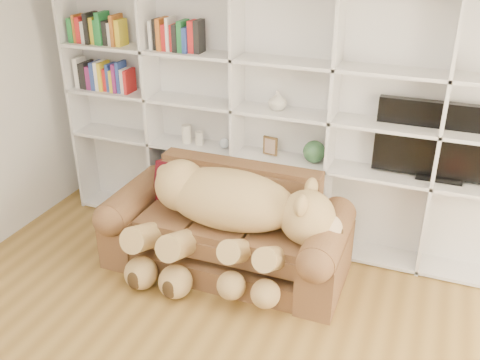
% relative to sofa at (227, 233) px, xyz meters
% --- Properties ---
extents(wall_back, '(5.00, 0.02, 2.70)m').
position_rel_sofa_xyz_m(wall_back, '(0.30, 0.81, 1.02)').
color(wall_back, silver).
rests_on(wall_back, floor).
extents(bookshelf, '(4.43, 0.35, 2.40)m').
position_rel_sofa_xyz_m(bookshelf, '(0.06, 0.67, 0.97)').
color(bookshelf, silver).
rests_on(bookshelf, floor).
extents(sofa, '(2.10, 0.91, 0.88)m').
position_rel_sofa_xyz_m(sofa, '(0.00, 0.00, 0.00)').
color(sofa, brown).
rests_on(sofa, floor).
extents(teddy_bear, '(1.72, 0.91, 1.00)m').
position_rel_sofa_xyz_m(teddy_bear, '(0.07, -0.18, 0.30)').
color(teddy_bear, tan).
rests_on(teddy_bear, sofa).
extents(throw_pillow, '(0.41, 0.25, 0.41)m').
position_rel_sofa_xyz_m(throw_pillow, '(-0.57, 0.15, 0.31)').
color(throw_pillow, '#520E13').
rests_on(throw_pillow, sofa).
extents(tv, '(1.12, 0.18, 0.66)m').
position_rel_sofa_xyz_m(tv, '(1.66, 0.66, 0.86)').
color(tv, black).
rests_on(tv, bookshelf).
extents(picture_frame, '(0.14, 0.05, 0.17)m').
position_rel_sofa_xyz_m(picture_frame, '(0.18, 0.61, 0.63)').
color(picture_frame, brown).
rests_on(picture_frame, bookshelf).
extents(green_vase, '(0.20, 0.20, 0.20)m').
position_rel_sofa_xyz_m(green_vase, '(0.59, 0.61, 0.63)').
color(green_vase, '#305E36').
rests_on(green_vase, bookshelf).
extents(figurine_tall, '(0.11, 0.11, 0.18)m').
position_rel_sofa_xyz_m(figurine_tall, '(-0.68, 0.61, 0.62)').
color(figurine_tall, silver).
rests_on(figurine_tall, bookshelf).
extents(figurine_short, '(0.09, 0.09, 0.13)m').
position_rel_sofa_xyz_m(figurine_short, '(-0.54, 0.61, 0.60)').
color(figurine_short, silver).
rests_on(figurine_short, bookshelf).
extents(snow_globe, '(0.10, 0.10, 0.10)m').
position_rel_sofa_xyz_m(snow_globe, '(-0.28, 0.61, 0.59)').
color(snow_globe, silver).
rests_on(snow_globe, bookshelf).
extents(shelf_vase, '(0.18, 0.18, 0.17)m').
position_rel_sofa_xyz_m(shelf_vase, '(0.24, 0.61, 1.07)').
color(shelf_vase, beige).
rests_on(shelf_vase, bookshelf).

